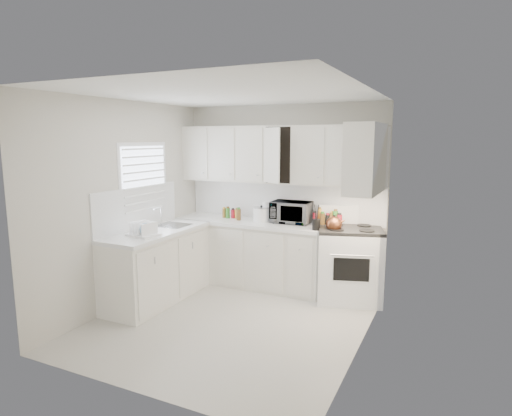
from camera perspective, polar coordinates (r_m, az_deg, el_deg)
The scene contains 36 objects.
floor at distance 5.24m, azimuth -3.39°, elevation -14.76°, with size 3.20×3.20×0.00m, color #BAB5AA.
ceiling at distance 4.81m, azimuth -3.69°, elevation 14.82°, with size 3.20×3.20×0.00m, color white.
wall_back at distance 6.29m, azimuth 3.51°, elevation 1.64°, with size 3.00×3.00×0.00m, color beige.
wall_front at distance 3.57m, azimuth -16.03°, elevation -4.58°, with size 3.00×3.00×0.00m, color beige.
wall_left at distance 5.73m, azimuth -16.80°, elevation 0.51°, with size 3.20×3.20×0.00m, color beige.
wall_right at distance 4.35m, azimuth 14.06°, elevation -2.05°, with size 3.20×3.20×0.00m, color beige.
window_blinds at distance 5.95m, azimuth -14.51°, elevation 3.34°, with size 0.06×0.96×1.06m, color white, non-canonical shape.
lower_cabinets_back at distance 6.35m, azimuth -0.87°, elevation -6.11°, with size 2.22×0.60×0.90m, color beige, non-canonical shape.
lower_cabinets_left at distance 5.87m, azimuth -12.89°, elevation -7.63°, with size 0.60×1.60×0.90m, color beige, non-canonical shape.
countertop_back at distance 6.23m, azimuth -0.92°, elevation -1.91°, with size 2.24×0.64×0.05m, color silver.
countertop_left at distance 5.75m, azimuth -12.99°, elevation -3.11°, with size 0.64×1.62×0.05m, color silver.
backsplash_back at distance 6.29m, azimuth 3.47°, elevation 0.95°, with size 2.98×0.02×0.55m, color silver.
backsplash_left at distance 5.88m, azimuth -15.39°, elevation 0.05°, with size 0.02×1.60×0.55m, color silver.
upper_cabinets_back at distance 6.12m, azimuth 2.95°, elevation 3.31°, with size 3.00×0.33×0.80m, color beige, non-canonical shape.
upper_cabinets_right at distance 5.15m, azimuth 14.16°, elevation 1.92°, with size 0.33×0.90×0.80m, color beige, non-canonical shape.
sink at distance 5.99m, azimuth -10.97°, elevation -1.12°, with size 0.42×0.38×0.30m, color gray, non-canonical shape.
stove at distance 5.81m, azimuth 12.30°, elevation -6.01°, with size 0.81×0.67×1.25m, color white, non-canonical shape.
tea_kettle at distance 5.60m, azimuth 10.28°, elevation -1.96°, with size 0.25×0.21×0.23m, color brown, non-canonical shape.
frying_pan at distance 5.85m, azimuth 14.49°, elevation -2.55°, with size 0.27×0.45×0.04m, color black, non-canonical shape.
microwave at distance 6.07m, azimuth 4.73°, elevation -0.23°, with size 0.55×0.30×0.37m, color gray.
rice_cooker at distance 6.14m, azimuth 0.72°, elevation -0.73°, with size 0.23×0.23×0.23m, color white, non-canonical shape.
paper_towel at distance 6.24m, azimuth 1.39°, elevation -0.40°, with size 0.12×0.12×0.27m, color white.
utensil_crock at distance 5.62m, azimuth 7.99°, elevation -1.19°, with size 0.11×0.11×0.34m, color black, non-canonical shape.
dish_rack at distance 5.43m, azimuth -14.74°, elevation -2.55°, with size 0.36×0.27×0.20m, color white, non-canonical shape.
spice_left_0 at distance 6.54m, azimuth -4.04°, elevation -0.60°, with size 0.06×0.06×0.13m, color olive.
spice_left_1 at distance 6.43m, azimuth -3.85°, elevation -0.78°, with size 0.06×0.06×0.13m, color #34822B.
spice_left_2 at distance 6.47m, azimuth -2.88°, elevation -0.70°, with size 0.06×0.06×0.13m, color #B01727.
spice_left_3 at distance 6.35m, azimuth -2.67°, elevation -0.88°, with size 0.06×0.06×0.13m, color gold.
spice_left_4 at distance 6.40m, azimuth -1.70°, elevation -0.80°, with size 0.06×0.06×0.13m, color brown.
sauce_right_0 at distance 6.01m, azimuth 8.12°, elevation -1.26°, with size 0.06×0.06×0.19m, color #B01727.
sauce_right_1 at distance 5.94m, azimuth 8.46°, elevation -1.39°, with size 0.06×0.06×0.19m, color gold.
sauce_right_2 at distance 5.98m, azimuth 9.13°, elevation -1.33°, with size 0.06×0.06×0.19m, color brown.
sauce_right_3 at distance 5.91m, azimuth 9.48°, elevation -1.47°, with size 0.06×0.06×0.19m, color black.
sauce_right_4 at distance 5.95m, azimuth 10.15°, elevation -1.41°, with size 0.06×0.06×0.19m, color olive.
sauce_right_5 at distance 5.88m, azimuth 10.51°, elevation -1.55°, with size 0.06×0.06×0.19m, color #34822B.
sauce_right_6 at distance 5.92m, azimuth 11.17°, elevation -1.49°, with size 0.06×0.06×0.19m, color #B01727.
Camera 1 is at (2.31, -4.19, 2.13)m, focal length 30.23 mm.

